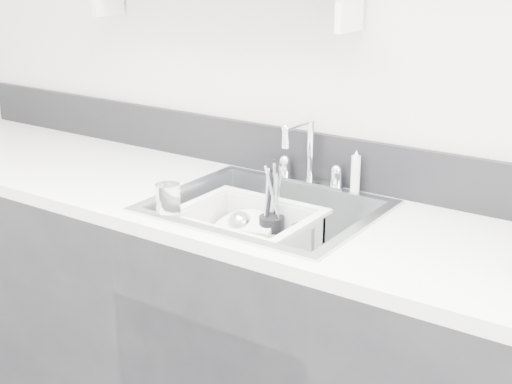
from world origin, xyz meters
The scene contains 12 objects.
counter_run centered at (0.00, 1.19, 0.46)m, with size 3.20×0.62×0.92m.
backsplash centered at (0.00, 1.49, 1.00)m, with size 3.20×0.02×0.16m, color black.
sink centered at (0.00, 1.19, 0.83)m, with size 0.64×0.52×0.20m, color silver, non-canonical shape.
faucet centered at (0.00, 1.44, 0.98)m, with size 0.26×0.18×0.23m.
side_sprayer centered at (0.16, 1.44, 0.99)m, with size 0.03×0.03×0.14m, color white.
wash_tub centered at (-0.04, 1.16, 0.83)m, with size 0.39×0.32×0.15m, color white, non-canonical shape.
plate_stack centered at (-0.09, 1.20, 0.79)m, with size 0.24×0.24×0.09m.
utensil_cup centered at (-0.02, 1.26, 0.82)m, with size 0.08×0.08×0.26m.
ladle centered at (-0.07, 1.18, 0.81)m, with size 0.30×0.11×0.08m, color silver, non-canonical shape.
tumbler_in_tub centered at (0.10, 1.23, 0.82)m, with size 0.07×0.07×0.10m, color white.
tumbler_counter centered at (-0.18, 0.97, 0.97)m, with size 0.07×0.07×0.10m, color white.
bowl_small centered at (0.09, 1.11, 0.78)m, with size 0.11×0.11×0.03m, color white.
Camera 1 is at (1.08, -0.44, 1.63)m, focal length 50.00 mm.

